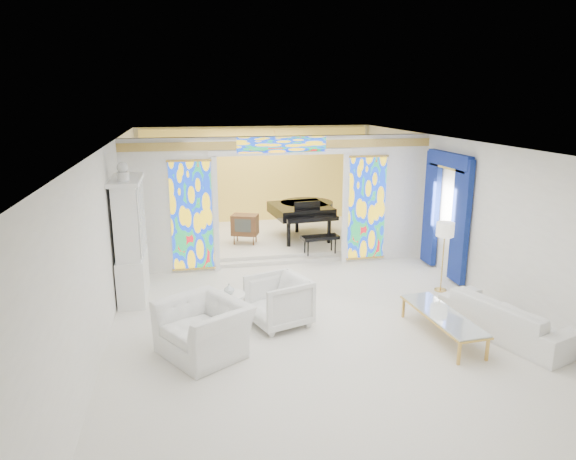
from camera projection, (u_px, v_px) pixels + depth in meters
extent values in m
plane|color=silver|center=(300.00, 296.00, 10.21)|extent=(12.00, 12.00, 0.00)
cube|color=white|center=(301.00, 144.00, 9.45)|extent=(7.00, 12.00, 0.02)
cube|color=silver|center=(256.00, 177.00, 15.52)|extent=(7.00, 0.02, 3.00)
cube|color=silver|center=(466.00, 396.00, 4.14)|extent=(7.00, 0.02, 3.00)
cube|color=silver|center=(110.00, 232.00, 9.16)|extent=(0.02, 12.00, 3.00)
cube|color=silver|center=(467.00, 215.00, 10.51)|extent=(0.02, 12.00, 3.00)
cube|color=silver|center=(169.00, 207.00, 11.25)|extent=(2.00, 0.18, 3.00)
cube|color=silver|center=(384.00, 198.00, 12.21)|extent=(2.00, 0.18, 3.00)
cube|color=silver|center=(281.00, 145.00, 11.40)|extent=(3.00, 0.18, 0.40)
cube|color=white|center=(216.00, 215.00, 11.39)|extent=(0.12, 0.06, 2.60)
cube|color=white|center=(345.00, 209.00, 11.97)|extent=(0.12, 0.06, 2.60)
cube|color=white|center=(282.00, 152.00, 11.34)|extent=(3.24, 0.06, 0.12)
cube|color=gold|center=(282.00, 145.00, 11.30)|extent=(7.00, 0.05, 0.18)
cube|color=gold|center=(192.00, 216.00, 11.28)|extent=(0.90, 0.04, 2.40)
cube|color=gold|center=(367.00, 208.00, 12.07)|extent=(0.90, 0.04, 2.40)
cube|color=gold|center=(282.00, 145.00, 11.29)|extent=(2.00, 0.04, 0.34)
cube|color=silver|center=(267.00, 238.00, 14.08)|extent=(6.80, 3.80, 0.18)
cube|color=#F0D153|center=(257.00, 177.00, 15.41)|extent=(6.70, 0.10, 2.90)
cylinder|color=gold|center=(274.00, 148.00, 13.40)|extent=(0.48, 0.48, 0.30)
cube|color=navy|center=(461.00, 221.00, 10.58)|extent=(0.12, 0.55, 2.60)
cube|color=navy|center=(431.00, 208.00, 11.81)|extent=(0.12, 0.55, 2.60)
cube|color=navy|center=(450.00, 160.00, 10.89)|extent=(0.14, 1.70, 0.30)
cube|color=#E2BE4F|center=(449.00, 168.00, 10.93)|extent=(0.12, 1.50, 0.06)
cube|color=white|center=(133.00, 276.00, 10.04)|extent=(0.50, 1.40, 0.90)
cube|color=white|center=(129.00, 218.00, 9.75)|extent=(0.44, 1.30, 1.40)
cube|color=silver|center=(141.00, 218.00, 9.80)|extent=(0.01, 1.20, 1.30)
cube|color=white|center=(126.00, 180.00, 9.57)|extent=(0.56, 1.46, 0.08)
cylinder|color=white|center=(123.00, 176.00, 9.20)|extent=(0.22, 0.22, 0.16)
sphere|color=white|center=(123.00, 167.00, 9.16)|extent=(0.20, 0.20, 0.20)
imported|color=white|center=(204.00, 329.00, 7.83)|extent=(1.61, 1.66, 0.82)
imported|color=white|center=(278.00, 301.00, 8.83)|extent=(1.20, 1.18, 0.86)
imported|color=silver|center=(507.00, 318.00, 8.43)|extent=(1.54, 2.39, 0.65)
cylinder|color=white|center=(229.00, 295.00, 8.54)|extent=(0.61, 0.61, 0.04)
cylinder|color=white|center=(230.00, 313.00, 8.62)|extent=(0.10, 0.10, 0.62)
cylinder|color=white|center=(230.00, 330.00, 8.70)|extent=(0.41, 0.41, 0.03)
imported|color=silver|center=(229.00, 289.00, 8.51)|extent=(0.19, 0.19, 0.18)
cube|color=silver|center=(443.00, 315.00, 8.37)|extent=(0.66, 1.87, 0.04)
cube|color=gold|center=(442.00, 316.00, 8.37)|extent=(0.69, 1.90, 0.03)
cube|color=gold|center=(459.00, 353.00, 7.54)|extent=(0.04, 0.04, 0.38)
cube|color=gold|center=(487.00, 349.00, 7.66)|extent=(0.04, 0.04, 0.38)
cube|color=gold|center=(403.00, 307.00, 9.18)|extent=(0.04, 0.04, 0.38)
cube|color=gold|center=(427.00, 305.00, 9.30)|extent=(0.04, 0.04, 0.38)
cylinder|color=gold|center=(440.00, 290.00, 10.49)|extent=(0.32, 0.32, 0.03)
cylinder|color=gold|center=(443.00, 260.00, 10.33)|extent=(0.03, 0.03, 1.31)
cylinder|color=silver|center=(445.00, 229.00, 10.17)|extent=(0.45, 0.45, 0.28)
cube|color=black|center=(300.00, 210.00, 13.57)|extent=(1.58, 1.67, 0.28)
cylinder|color=black|center=(307.00, 207.00, 13.97)|extent=(1.56, 1.56, 0.28)
cube|color=black|center=(312.00, 219.00, 12.75)|extent=(1.36, 0.43, 0.10)
cube|color=white|center=(313.00, 219.00, 12.68)|extent=(1.24, 0.22, 0.03)
cube|color=black|center=(307.00, 206.00, 13.01)|extent=(0.69, 0.10, 0.25)
cube|color=black|center=(320.00, 237.00, 12.28)|extent=(0.92, 0.43, 0.08)
cylinder|color=black|center=(289.00, 235.00, 12.88)|extent=(0.11, 0.11, 0.61)
cylinder|color=black|center=(329.00, 231.00, 13.20)|extent=(0.11, 0.11, 0.61)
cylinder|color=black|center=(297.00, 221.00, 14.26)|extent=(0.11, 0.11, 0.61)
cube|color=brown|center=(245.00, 225.00, 13.11)|extent=(0.76, 0.64, 0.52)
cube|color=#383E3B|center=(243.00, 226.00, 12.89)|extent=(0.40, 0.17, 0.33)
cone|color=brown|center=(234.00, 240.00, 13.09)|extent=(0.05, 0.05, 0.23)
cone|color=brown|center=(253.00, 241.00, 13.02)|extent=(0.05, 0.05, 0.23)
cone|color=brown|center=(237.00, 237.00, 13.39)|extent=(0.05, 0.05, 0.23)
cone|color=brown|center=(256.00, 238.00, 13.32)|extent=(0.05, 0.05, 0.23)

